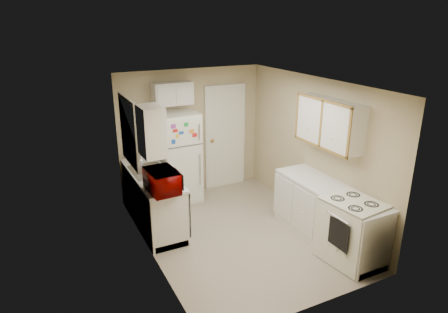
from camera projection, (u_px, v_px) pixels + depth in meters
name	position (u px, v px, depth m)	size (l,w,h in m)	color
floor	(238.00, 233.00, 6.39)	(3.80, 3.80, 0.00)	#B6A892
ceiling	(240.00, 83.00, 5.60)	(3.80, 3.80, 0.00)	white
wall_left	(148.00, 179.00, 5.41)	(3.80, 3.80, 0.00)	tan
wall_right	(313.00, 150.00, 6.58)	(3.80, 3.80, 0.00)	tan
wall_back	(191.00, 132.00, 7.60)	(2.80, 2.80, 0.00)	tan
wall_front	(321.00, 217.00, 4.39)	(2.80, 2.80, 0.00)	tan
left_counter	(153.00, 199.00, 6.54)	(0.60, 1.80, 0.90)	silver
dishwasher	(183.00, 208.00, 6.14)	(0.03, 0.58, 0.72)	black
sink	(149.00, 173.00, 6.53)	(0.54, 0.74, 0.16)	gray
microwave	(162.00, 182.00, 5.70)	(0.32, 0.58, 0.39)	#780100
soap_bottle	(139.00, 159.00, 6.78)	(0.08, 0.09, 0.19)	silver
window_blinds	(130.00, 132.00, 6.18)	(0.10, 0.98, 1.08)	silver
upper_cabinet_left	(151.00, 131.00, 5.46)	(0.30, 0.45, 0.70)	silver
refrigerator	(178.00, 158.00, 7.31)	(0.69, 0.67, 1.68)	white
cabinet_over_fridge	(172.00, 93.00, 7.04)	(0.70, 0.30, 0.40)	silver
interior_door	(225.00, 137.00, 7.92)	(0.86, 0.06, 2.08)	white
right_counter	(327.00, 215.00, 6.03)	(0.60, 2.00, 0.90)	silver
stove	(351.00, 231.00, 5.54)	(0.62, 0.77, 0.93)	white
upper_cabinet_right	(330.00, 123.00, 5.90)	(0.30, 1.20, 0.70)	silver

